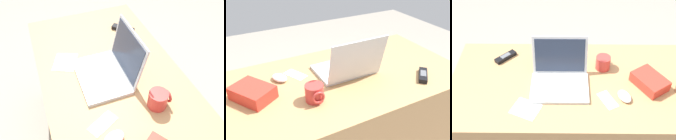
# 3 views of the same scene
# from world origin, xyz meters

# --- Properties ---
(desk) EXTENTS (1.58, 0.74, 0.74)m
(desk) POSITION_xyz_m (0.00, 0.00, 0.37)
(desk) COLOR tan
(desk) RESTS_ON ground
(laptop) EXTENTS (0.33, 0.29, 0.25)m
(laptop) POSITION_xyz_m (-0.13, -0.01, 0.79)
(laptop) COLOR silver
(laptop) RESTS_ON desk
(computer_mouse) EXTENTS (0.10, 0.12, 0.03)m
(computer_mouse) POSITION_xyz_m (0.23, -0.13, 0.75)
(computer_mouse) COLOR white
(computer_mouse) RESTS_ON desk
(coffee_mug_white) EXTENTS (0.09, 0.10, 0.09)m
(coffee_mug_white) POSITION_xyz_m (0.13, 0.13, 0.78)
(coffee_mug_white) COLOR #C63833
(coffee_mug_white) RESTS_ON desk
(cordless_phone) EXTENTS (0.13, 0.14, 0.03)m
(cordless_phone) POSITION_xyz_m (-0.49, 0.21, 0.75)
(cordless_phone) COLOR black
(cordless_phone) RESTS_ON desk
(snack_bag) EXTENTS (0.22, 0.24, 0.07)m
(snack_bag) POSITION_xyz_m (0.39, -0.02, 0.77)
(snack_bag) COLOR red
(snack_bag) RESTS_ON desk
(paper_note_near_laptop) EXTENTS (0.12, 0.15, 0.00)m
(paper_note_near_laptop) POSITION_xyz_m (0.14, -0.14, 0.74)
(paper_note_near_laptop) COLOR white
(paper_note_near_laptop) RESTS_ON desk
(paper_note_right) EXTENTS (0.18, 0.17, 0.00)m
(paper_note_right) POSITION_xyz_m (-0.31, -0.21, 0.74)
(paper_note_right) COLOR white
(paper_note_right) RESTS_ON desk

